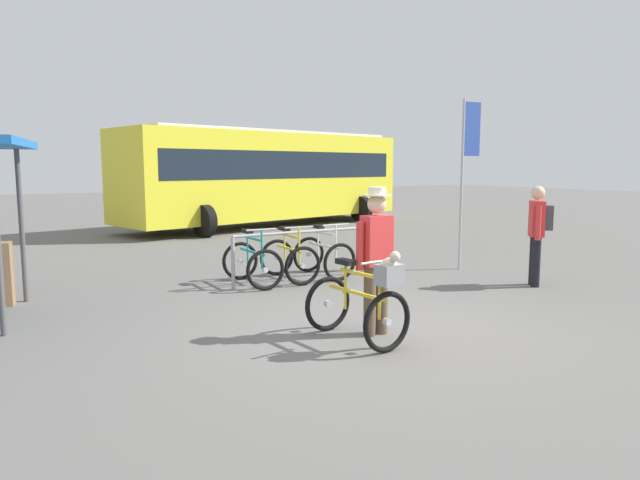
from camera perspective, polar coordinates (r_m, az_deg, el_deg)
ground_plane at (r=7.04m, az=5.67°, el=-8.84°), size 80.00×80.00×0.00m
bike_rack_rail at (r=9.75m, az=-2.04°, el=-0.46°), size 2.51×0.14×0.88m
racked_bike_teal at (r=9.58m, az=-6.74°, el=-2.28°), size 0.67×1.11×0.97m
racked_bike_yellow at (r=9.90m, az=-3.07°, el=-1.93°), size 0.69×1.12×0.97m
racked_bike_white at (r=10.25m, az=0.35°, el=-1.60°), size 0.70×1.13×0.97m
featured_bicycle at (r=6.38m, az=4.29°, el=-6.03°), size 0.78×1.24×1.09m
person_with_featured_bike at (r=6.65m, az=5.59°, el=-1.44°), size 0.53×0.32×1.72m
pedestrian_with_backpack at (r=10.01m, az=20.77°, el=1.01°), size 0.46×0.47×1.64m
bus_distant at (r=19.07m, az=-5.26°, el=6.65°), size 10.31×4.93×3.08m
banner_flag at (r=11.28m, az=14.45°, el=8.48°), size 0.45×0.05×3.20m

